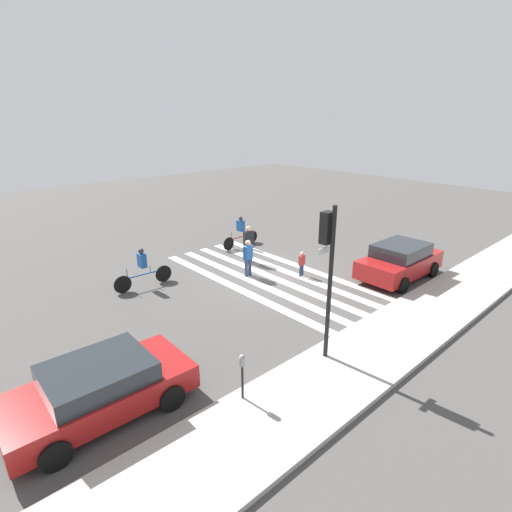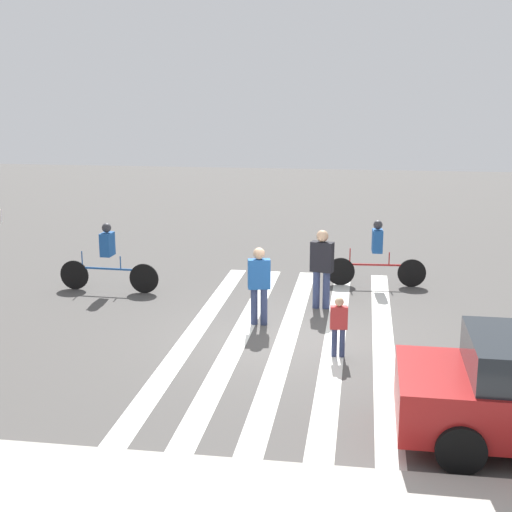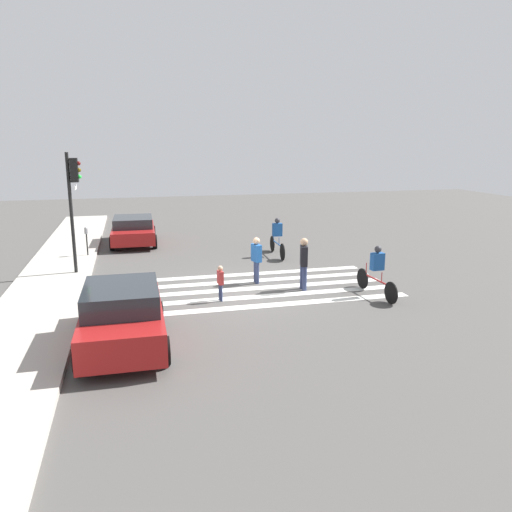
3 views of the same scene
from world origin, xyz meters
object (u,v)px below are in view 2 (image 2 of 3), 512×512
(pedestrian_adult_yellow_jacket, at_px, (259,282))
(cyclist_near_curb, at_px, (377,251))
(pedestrian_adult_blue_shirt, at_px, (339,323))
(pedestrian_child_with_backpack, at_px, (322,265))
(cyclist_mid_street, at_px, (108,256))

(pedestrian_adult_yellow_jacket, height_order, cyclist_near_curb, cyclist_near_curb)
(pedestrian_adult_blue_shirt, distance_m, cyclist_near_curb, 4.95)
(pedestrian_adult_yellow_jacket, bearing_deg, pedestrian_child_with_backpack, -146.20)
(pedestrian_adult_blue_shirt, bearing_deg, cyclist_near_curb, -104.28)
(pedestrian_adult_yellow_jacket, height_order, pedestrian_adult_blue_shirt, pedestrian_adult_yellow_jacket)
(cyclist_near_curb, bearing_deg, pedestrian_adult_yellow_jacket, 50.67)
(pedestrian_child_with_backpack, bearing_deg, cyclist_near_curb, -106.35)
(pedestrian_child_with_backpack, distance_m, cyclist_mid_street, 5.12)
(cyclist_mid_street, distance_m, cyclist_near_curb, 6.45)
(pedestrian_child_with_backpack, bearing_deg, pedestrian_adult_yellow_jacket, 62.34)
(pedestrian_adult_blue_shirt, xyz_separation_m, cyclist_mid_street, (5.57, -3.47, 0.24))
(pedestrian_adult_yellow_jacket, xyz_separation_m, cyclist_mid_street, (3.89, -1.90, -0.04))
(cyclist_mid_street, bearing_deg, pedestrian_adult_blue_shirt, 150.13)
(pedestrian_adult_yellow_jacket, xyz_separation_m, cyclist_near_curb, (-2.39, -3.33, -0.04))
(pedestrian_adult_yellow_jacket, distance_m, cyclist_near_curb, 4.10)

